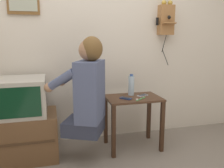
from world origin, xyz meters
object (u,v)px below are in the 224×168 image
(person, at_px, (87,89))
(cell_phone_spare, at_px, (143,95))
(cell_phone_held, at_px, (126,98))
(water_bottle, at_px, (131,85))
(wall_phone_antique, at_px, (166,19))
(toothbrush, at_px, (140,99))
(television, at_px, (22,96))

(person, bearing_deg, cell_phone_spare, -47.13)
(cell_phone_spare, bearing_deg, cell_phone_held, -98.10)
(cell_phone_held, distance_m, water_bottle, 0.21)
(water_bottle, bearing_deg, wall_phone_antique, 24.42)
(water_bottle, bearing_deg, cell_phone_held, -127.86)
(water_bottle, height_order, toothbrush, water_bottle)
(wall_phone_antique, height_order, toothbrush, wall_phone_antique)
(cell_phone_held, bearing_deg, wall_phone_antique, -5.25)
(television, bearing_deg, cell_phone_held, -6.53)
(television, distance_m, cell_phone_held, 1.06)
(television, height_order, toothbrush, television)
(cell_phone_held, height_order, cell_phone_spare, same)
(cell_phone_spare, relative_size, toothbrush, 0.94)
(television, bearing_deg, cell_phone_spare, -2.19)
(television, relative_size, cell_phone_held, 3.71)
(cell_phone_spare, bearing_deg, toothbrush, -56.79)
(television, relative_size, cell_phone_spare, 3.64)
(person, relative_size, cell_phone_held, 7.02)
(television, distance_m, toothbrush, 1.21)
(wall_phone_antique, relative_size, cell_phone_held, 5.77)
(cell_phone_spare, xyz_separation_m, toothbrush, (-0.08, -0.14, 0.00))
(person, xyz_separation_m, water_bottle, (0.54, 0.28, -0.05))
(person, xyz_separation_m, wall_phone_antique, (1.06, 0.51, 0.70))
(wall_phone_antique, relative_size, water_bottle, 3.23)
(wall_phone_antique, relative_size, toothbrush, 5.34)
(person, xyz_separation_m, television, (-0.62, 0.25, -0.09))
(cell_phone_held, bearing_deg, television, 137.15)
(television, xyz_separation_m, cell_phone_spare, (1.28, -0.05, -0.06))
(wall_phone_antique, bearing_deg, cell_phone_held, -148.93)
(person, height_order, water_bottle, person)
(cell_phone_spare, relative_size, water_bottle, 0.57)
(wall_phone_antique, distance_m, cell_phone_held, 1.13)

